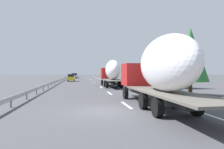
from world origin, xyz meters
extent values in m
plane|color=#424247|center=(40.00, 0.00, 0.00)|extent=(260.00, 260.00, 0.00)
cube|color=white|center=(2.00, -1.80, 0.00)|extent=(3.20, 0.20, 0.01)
cube|color=white|center=(10.46, -1.80, 0.00)|extent=(3.20, 0.20, 0.01)
cube|color=white|center=(19.52, -1.80, 0.00)|extent=(3.20, 0.20, 0.01)
cube|color=white|center=(34.38, -1.80, 0.00)|extent=(3.20, 0.20, 0.01)
cube|color=white|center=(35.82, -1.80, 0.00)|extent=(3.20, 0.20, 0.01)
cube|color=white|center=(49.74, -1.80, 0.00)|extent=(3.20, 0.20, 0.01)
cube|color=white|center=(53.75, -1.80, 0.00)|extent=(3.20, 0.20, 0.01)
cube|color=white|center=(70.83, -1.80, 0.00)|extent=(3.20, 0.20, 0.01)
cube|color=white|center=(45.00, -5.50, 0.00)|extent=(110.00, 0.20, 0.01)
cube|color=#B21919|center=(24.61, -3.60, 2.15)|extent=(2.40, 2.50, 1.90)
cube|color=black|center=(25.71, -3.60, 2.65)|extent=(0.08, 2.12, 0.80)
cube|color=#262628|center=(21.80, -3.60, 0.67)|extent=(10.32, 0.70, 0.24)
cube|color=#59544C|center=(19.00, -3.60, 1.14)|extent=(8.82, 2.50, 0.12)
ellipsoid|color=white|center=(19.23, -3.60, 2.71)|extent=(5.70, 2.20, 3.03)
cube|color=red|center=(14.62, -4.29, 0.90)|extent=(0.04, 0.56, 0.56)
cylinder|color=black|center=(24.61, -2.50, 0.52)|extent=(1.04, 0.30, 1.04)
cylinder|color=black|center=(24.61, -4.70, 0.52)|extent=(1.04, 0.30, 1.04)
cylinder|color=black|center=(20.20, -2.50, 0.52)|extent=(1.04, 0.35, 1.04)
cylinder|color=black|center=(20.20, -4.70, 0.52)|extent=(1.04, 0.35, 1.04)
cylinder|color=black|center=(17.80, -2.50, 0.52)|extent=(1.04, 0.35, 1.04)
cylinder|color=black|center=(17.80, -4.70, 0.52)|extent=(1.04, 0.35, 1.04)
cube|color=#B21919|center=(5.38, -3.60, 2.15)|extent=(2.40, 2.50, 1.90)
cube|color=black|center=(6.48, -3.60, 2.65)|extent=(0.08, 2.12, 0.80)
cube|color=#262628|center=(2.20, -3.60, 0.67)|extent=(11.68, 0.70, 0.24)
cube|color=#59544C|center=(-0.97, -3.60, 1.14)|extent=(10.30, 2.50, 0.12)
ellipsoid|color=white|center=(-0.65, -3.60, 2.88)|extent=(7.15, 2.20, 3.36)
cylinder|color=black|center=(5.38, -2.50, 0.52)|extent=(1.04, 0.30, 1.04)
cylinder|color=black|center=(5.38, -4.70, 0.52)|extent=(1.04, 0.30, 1.04)
cylinder|color=black|center=(0.23, -2.50, 0.52)|extent=(1.04, 0.35, 1.04)
cylinder|color=black|center=(0.23, -4.70, 0.52)|extent=(1.04, 0.35, 1.04)
cylinder|color=black|center=(-2.17, -2.50, 0.52)|extent=(1.04, 0.35, 1.04)
cylinder|color=black|center=(-2.17, -4.70, 0.52)|extent=(1.04, 0.35, 1.04)
cube|color=#ADB2B7|center=(67.10, 3.59, 0.74)|extent=(4.76, 1.78, 0.84)
cube|color=black|center=(66.74, 3.59, 1.57)|extent=(2.62, 1.57, 0.81)
cylinder|color=black|center=(68.57, 4.38, 0.32)|extent=(0.64, 0.22, 0.64)
cylinder|color=black|center=(68.57, 2.80, 0.32)|extent=(0.64, 0.22, 0.64)
cylinder|color=black|center=(65.62, 4.38, 0.32)|extent=(0.64, 0.22, 0.64)
cylinder|color=black|center=(65.62, 2.80, 0.32)|extent=(0.64, 0.22, 0.64)
cube|color=red|center=(84.62, 3.45, 0.74)|extent=(4.78, 1.84, 0.84)
cube|color=black|center=(84.26, 3.45, 1.52)|extent=(2.63, 1.62, 0.73)
cylinder|color=black|center=(86.10, 4.27, 0.32)|extent=(0.64, 0.22, 0.64)
cylinder|color=black|center=(86.10, 2.63, 0.32)|extent=(0.64, 0.22, 0.64)
cylinder|color=black|center=(83.14, 4.27, 0.32)|extent=(0.64, 0.22, 0.64)
cylinder|color=black|center=(83.14, 2.63, 0.32)|extent=(0.64, 0.22, 0.64)
cube|color=gold|center=(41.80, 3.66, 0.74)|extent=(4.26, 1.74, 0.84)
cube|color=black|center=(41.48, 3.66, 1.52)|extent=(2.34, 1.53, 0.72)
cylinder|color=black|center=(43.12, 4.43, 0.32)|extent=(0.64, 0.22, 0.64)
cylinder|color=black|center=(43.12, 2.89, 0.32)|extent=(0.64, 0.22, 0.64)
cylinder|color=black|center=(40.48, 4.43, 0.32)|extent=(0.64, 0.22, 0.64)
cylinder|color=black|center=(40.48, 2.89, 0.32)|extent=(0.64, 0.22, 0.64)
cube|color=white|center=(76.55, 3.40, 0.74)|extent=(4.10, 1.74, 0.84)
cube|color=black|center=(76.24, 3.40, 1.54)|extent=(2.26, 1.53, 0.77)
cylinder|color=black|center=(77.82, 4.17, 0.32)|extent=(0.64, 0.22, 0.64)
cylinder|color=black|center=(77.82, 2.62, 0.32)|extent=(0.64, 0.22, 0.64)
cylinder|color=black|center=(75.28, 4.17, 0.32)|extent=(0.64, 0.22, 0.64)
cylinder|color=black|center=(75.28, 2.62, 0.32)|extent=(0.64, 0.22, 0.64)
cylinder|color=gray|center=(34.85, -6.70, 1.23)|extent=(0.10, 0.10, 2.46)
cube|color=#2D569E|center=(34.85, -6.70, 2.81)|extent=(0.06, 0.90, 0.70)
cylinder|color=#472D19|center=(7.28, -9.76, 0.69)|extent=(0.38, 0.38, 1.39)
cone|color=#286B2D|center=(7.28, -9.76, 4.13)|extent=(3.62, 3.62, 5.49)
cylinder|color=#472D19|center=(15.60, -13.25, 0.76)|extent=(0.37, 0.37, 1.52)
cone|color=#286B2D|center=(15.60, -13.25, 3.77)|extent=(3.57, 3.57, 4.50)
cylinder|color=#472D19|center=(32.55, -13.04, 0.78)|extent=(0.33, 0.33, 1.57)
cone|color=#286B2D|center=(32.55, -13.04, 4.53)|extent=(2.44, 2.44, 5.92)
cube|color=#9EA0A5|center=(43.00, 6.00, 0.60)|extent=(94.00, 0.06, 0.32)
cube|color=slate|center=(2.13, 6.00, 0.30)|extent=(0.10, 0.10, 0.60)
cube|color=slate|center=(6.22, 6.00, 0.30)|extent=(0.10, 0.10, 0.60)
cube|color=slate|center=(10.30, 6.00, 0.30)|extent=(0.10, 0.10, 0.60)
cube|color=slate|center=(14.39, 6.00, 0.30)|extent=(0.10, 0.10, 0.60)
cube|color=slate|center=(18.48, 6.00, 0.30)|extent=(0.10, 0.10, 0.60)
cube|color=slate|center=(22.57, 6.00, 0.30)|extent=(0.10, 0.10, 0.60)
cube|color=slate|center=(26.65, 6.00, 0.30)|extent=(0.10, 0.10, 0.60)
cube|color=slate|center=(30.74, 6.00, 0.30)|extent=(0.10, 0.10, 0.60)
cube|color=slate|center=(34.83, 6.00, 0.30)|extent=(0.10, 0.10, 0.60)
cube|color=slate|center=(38.91, 6.00, 0.30)|extent=(0.10, 0.10, 0.60)
cube|color=slate|center=(43.00, 6.00, 0.30)|extent=(0.10, 0.10, 0.60)
cube|color=slate|center=(47.09, 6.00, 0.30)|extent=(0.10, 0.10, 0.60)
cube|color=slate|center=(51.17, 6.00, 0.30)|extent=(0.10, 0.10, 0.60)
cube|color=slate|center=(55.26, 6.00, 0.30)|extent=(0.10, 0.10, 0.60)
cube|color=slate|center=(59.35, 6.00, 0.30)|extent=(0.10, 0.10, 0.60)
cube|color=slate|center=(63.43, 6.00, 0.30)|extent=(0.10, 0.10, 0.60)
cube|color=slate|center=(67.52, 6.00, 0.30)|extent=(0.10, 0.10, 0.60)
cube|color=slate|center=(71.61, 6.00, 0.30)|extent=(0.10, 0.10, 0.60)
cube|color=slate|center=(75.70, 6.00, 0.30)|extent=(0.10, 0.10, 0.60)
cube|color=slate|center=(79.78, 6.00, 0.30)|extent=(0.10, 0.10, 0.60)
cube|color=slate|center=(83.87, 6.00, 0.30)|extent=(0.10, 0.10, 0.60)
cube|color=slate|center=(87.96, 6.00, 0.30)|extent=(0.10, 0.10, 0.60)
camera|label=1|loc=(-12.37, 1.50, 2.35)|focal=33.07mm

